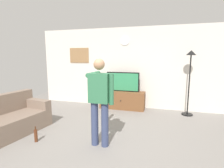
{
  "coord_description": "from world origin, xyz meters",
  "views": [
    {
      "loc": [
        1.21,
        -2.97,
        1.73
      ],
      "look_at": [
        -0.02,
        1.2,
        1.05
      ],
      "focal_mm": 28.03,
      "sensor_mm": 36.0,
      "label": 1
    }
  ],
  "objects_px": {
    "person_standing_nearer_lamp": "(100,98)",
    "side_couch": "(8,120)",
    "wall_clock": "(125,41)",
    "floor_lamp": "(190,69)",
    "beverage_bottle": "(36,135)",
    "framed_picture": "(79,55)",
    "television": "(123,82)",
    "tv_stand": "(122,100)"
  },
  "relations": [
    {
      "from": "side_couch",
      "to": "wall_clock",
      "type": "bearing_deg",
      "value": 55.21
    },
    {
      "from": "television",
      "to": "beverage_bottle",
      "type": "xyz_separation_m",
      "value": [
        -1.17,
        -2.82,
        -0.77
      ]
    },
    {
      "from": "television",
      "to": "wall_clock",
      "type": "relative_size",
      "value": 3.59
    },
    {
      "from": "side_couch",
      "to": "beverage_bottle",
      "type": "relative_size",
      "value": 5.46
    },
    {
      "from": "television",
      "to": "beverage_bottle",
      "type": "bearing_deg",
      "value": -112.44
    },
    {
      "from": "television",
      "to": "side_couch",
      "type": "relative_size",
      "value": 0.61
    },
    {
      "from": "side_couch",
      "to": "beverage_bottle",
      "type": "distance_m",
      "value": 0.89
    },
    {
      "from": "television",
      "to": "beverage_bottle",
      "type": "distance_m",
      "value": 3.15
    },
    {
      "from": "tv_stand",
      "to": "beverage_bottle",
      "type": "relative_size",
      "value": 4.53
    },
    {
      "from": "wall_clock",
      "to": "floor_lamp",
      "type": "height_order",
      "value": "wall_clock"
    },
    {
      "from": "television",
      "to": "side_couch",
      "type": "bearing_deg",
      "value": -127.16
    },
    {
      "from": "television",
      "to": "side_couch",
      "type": "height_order",
      "value": "television"
    },
    {
      "from": "framed_picture",
      "to": "side_couch",
      "type": "xyz_separation_m",
      "value": [
        -0.33,
        -2.92,
        -1.46
      ]
    },
    {
      "from": "wall_clock",
      "to": "side_couch",
      "type": "bearing_deg",
      "value": -124.79
    },
    {
      "from": "person_standing_nearer_lamp",
      "to": "wall_clock",
      "type": "bearing_deg",
      "value": 92.94
    },
    {
      "from": "wall_clock",
      "to": "person_standing_nearer_lamp",
      "type": "height_order",
      "value": "wall_clock"
    },
    {
      "from": "tv_stand",
      "to": "beverage_bottle",
      "type": "height_order",
      "value": "tv_stand"
    },
    {
      "from": "beverage_bottle",
      "to": "side_couch",
      "type": "bearing_deg",
      "value": 169.97
    },
    {
      "from": "television",
      "to": "framed_picture",
      "type": "relative_size",
      "value": 1.48
    },
    {
      "from": "floor_lamp",
      "to": "person_standing_nearer_lamp",
      "type": "bearing_deg",
      "value": -127.56
    },
    {
      "from": "person_standing_nearer_lamp",
      "to": "side_couch",
      "type": "bearing_deg",
      "value": -177.31
    },
    {
      "from": "framed_picture",
      "to": "floor_lamp",
      "type": "xyz_separation_m",
      "value": [
        3.72,
        -0.38,
        -0.41
      ]
    },
    {
      "from": "person_standing_nearer_lamp",
      "to": "beverage_bottle",
      "type": "bearing_deg",
      "value": -169.04
    },
    {
      "from": "wall_clock",
      "to": "side_couch",
      "type": "height_order",
      "value": "wall_clock"
    },
    {
      "from": "beverage_bottle",
      "to": "framed_picture",
      "type": "bearing_deg",
      "value": 99.79
    },
    {
      "from": "tv_stand",
      "to": "side_couch",
      "type": "xyz_separation_m",
      "value": [
        -2.02,
        -2.62,
        0.02
      ]
    },
    {
      "from": "wall_clock",
      "to": "side_couch",
      "type": "xyz_separation_m",
      "value": [
        -2.02,
        -2.91,
        -1.94
      ]
    },
    {
      "from": "tv_stand",
      "to": "floor_lamp",
      "type": "xyz_separation_m",
      "value": [
        2.02,
        -0.08,
        1.07
      ]
    },
    {
      "from": "person_standing_nearer_lamp",
      "to": "television",
      "type": "bearing_deg",
      "value": 93.22
    },
    {
      "from": "television",
      "to": "floor_lamp",
      "type": "xyz_separation_m",
      "value": [
        2.02,
        -0.13,
        0.46
      ]
    },
    {
      "from": "framed_picture",
      "to": "person_standing_nearer_lamp",
      "type": "xyz_separation_m",
      "value": [
        1.84,
        -2.82,
        -0.82
      ]
    },
    {
      "from": "tv_stand",
      "to": "person_standing_nearer_lamp",
      "type": "xyz_separation_m",
      "value": [
        0.14,
        -2.52,
        0.66
      ]
    },
    {
      "from": "side_couch",
      "to": "beverage_bottle",
      "type": "xyz_separation_m",
      "value": [
        0.86,
        -0.15,
        -0.18
      ]
    },
    {
      "from": "framed_picture",
      "to": "side_couch",
      "type": "distance_m",
      "value": 3.28
    },
    {
      "from": "beverage_bottle",
      "to": "floor_lamp",
      "type": "bearing_deg",
      "value": 40.21
    },
    {
      "from": "floor_lamp",
      "to": "beverage_bottle",
      "type": "height_order",
      "value": "floor_lamp"
    },
    {
      "from": "floor_lamp",
      "to": "side_couch",
      "type": "distance_m",
      "value": 4.89
    },
    {
      "from": "floor_lamp",
      "to": "beverage_bottle",
      "type": "xyz_separation_m",
      "value": [
        -3.19,
        -2.69,
        -1.23
      ]
    },
    {
      "from": "floor_lamp",
      "to": "tv_stand",
      "type": "bearing_deg",
      "value": 177.66
    },
    {
      "from": "wall_clock",
      "to": "floor_lamp",
      "type": "bearing_deg",
      "value": -10.44
    },
    {
      "from": "television",
      "to": "beverage_bottle",
      "type": "relative_size",
      "value": 3.33
    },
    {
      "from": "wall_clock",
      "to": "beverage_bottle",
      "type": "height_order",
      "value": "wall_clock"
    }
  ]
}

